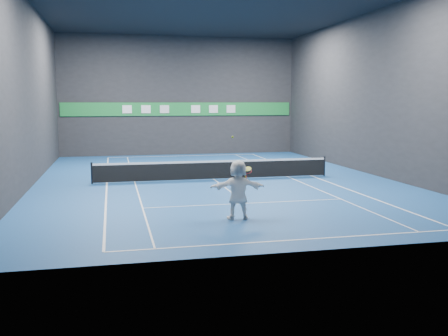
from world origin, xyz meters
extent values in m
plane|color=navy|center=(0.00, 0.00, 0.00)|extent=(26.00, 26.00, 0.00)
plane|color=black|center=(0.00, 0.00, 9.00)|extent=(26.00, 26.00, 0.00)
cube|color=#242427|center=(0.00, 13.00, 4.50)|extent=(18.00, 0.10, 9.00)
cube|color=#242427|center=(0.00, -13.00, 4.50)|extent=(18.00, 0.10, 9.00)
cube|color=#242427|center=(-9.00, 0.00, 4.50)|extent=(0.10, 26.00, 9.00)
cube|color=#242427|center=(9.00, 0.00, 4.50)|extent=(0.10, 26.00, 9.00)
cube|color=white|center=(0.00, -11.89, 0.00)|extent=(10.98, 0.08, 0.01)
cube|color=white|center=(0.00, 11.89, 0.00)|extent=(10.98, 0.08, 0.01)
cube|color=white|center=(-5.49, 0.00, 0.00)|extent=(0.08, 23.78, 0.01)
cube|color=white|center=(5.49, 0.00, 0.00)|extent=(0.08, 23.78, 0.01)
cube|color=white|center=(-4.11, 0.00, 0.00)|extent=(0.06, 23.78, 0.01)
cube|color=white|center=(4.11, 0.00, 0.00)|extent=(0.06, 23.78, 0.01)
cube|color=white|center=(0.00, -6.40, 0.00)|extent=(8.23, 0.06, 0.01)
cube|color=white|center=(0.00, 6.40, 0.00)|extent=(8.23, 0.06, 0.01)
cube|color=white|center=(0.00, 0.00, 0.00)|extent=(0.06, 12.80, 0.01)
imported|color=white|center=(-0.98, -8.91, 1.03)|extent=(1.96, 0.76, 2.07)
sphere|color=#B3D523|center=(-1.15, -8.78, 2.84)|extent=(0.07, 0.07, 0.07)
cylinder|color=black|center=(-6.20, 0.00, 0.54)|extent=(0.10, 0.10, 1.07)
cylinder|color=black|center=(6.20, 0.00, 0.54)|extent=(0.10, 0.10, 1.07)
cube|color=black|center=(0.00, 0.00, 0.47)|extent=(12.40, 0.03, 0.86)
cube|color=white|center=(0.00, 0.00, 0.95)|extent=(12.40, 0.04, 0.10)
cube|color=#1B8035|center=(0.00, 12.94, 3.50)|extent=(17.64, 0.06, 1.00)
cube|color=white|center=(-4.00, 12.88, 3.50)|extent=(0.70, 0.04, 0.60)
cube|color=white|center=(-2.60, 12.88, 3.50)|extent=(0.70, 0.04, 0.60)
cube|color=silver|center=(-1.20, 12.88, 3.50)|extent=(0.70, 0.04, 0.60)
cube|color=white|center=(1.20, 12.88, 3.50)|extent=(0.70, 0.04, 0.60)
cube|color=white|center=(2.60, 12.88, 3.50)|extent=(0.70, 0.04, 0.60)
cube|color=silver|center=(4.00, 12.88, 3.50)|extent=(0.70, 0.04, 0.60)
torus|color=red|center=(-0.64, -8.86, 1.65)|extent=(0.43, 0.41, 0.19)
cylinder|color=#CFD44B|center=(-0.63, -8.86, 1.74)|extent=(0.35, 0.31, 0.19)
cylinder|color=#AC1219|center=(-0.67, -8.86, 1.49)|extent=(0.07, 0.13, 0.17)
cylinder|color=yellow|center=(-0.71, -8.88, 1.47)|extent=(0.06, 0.16, 0.25)
camera|label=1|loc=(-5.19, -25.34, 4.02)|focal=40.00mm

